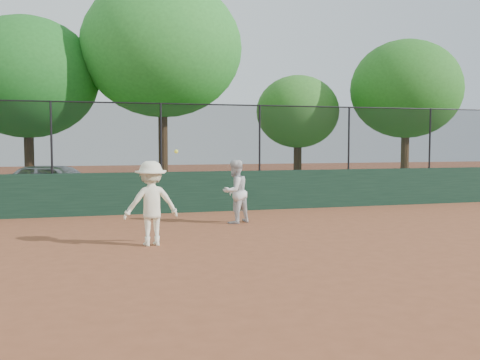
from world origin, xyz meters
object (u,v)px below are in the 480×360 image
object	(u,v)px
player_second	(235,192)
tree_1	(27,78)
tree_3	(298,112)
tree_2	(162,48)
tree_4	(406,89)
parked_car	(57,184)
player_main	(151,203)

from	to	relation	value
player_second	tree_1	distance (m)	10.64
tree_3	tree_1	bearing A→B (deg)	-174.06
tree_2	tree_4	world-z (taller)	tree_2
tree_2	tree_4	distance (m)	10.70
tree_2	tree_4	xyz separation A→B (m)	(10.62, 0.03, -1.26)
tree_1	tree_2	size ratio (longest dim) A/B	0.81
player_second	tree_1	size ratio (longest dim) A/B	0.24
parked_car	tree_2	distance (m)	6.59
tree_2	tree_3	size ratio (longest dim) A/B	1.64
parked_car	tree_3	xyz separation A→B (m)	(10.07, 4.09, 2.72)
parked_car	player_second	distance (m)	7.00
tree_1	tree_4	bearing A→B (deg)	-2.46
parked_car	tree_4	bearing A→B (deg)	-54.60
tree_3	tree_2	bearing A→B (deg)	-163.54
tree_2	tree_1	bearing A→B (deg)	171.90
parked_car	tree_2	bearing A→B (deg)	-32.92
player_second	tree_3	distance (m)	11.17
parked_car	tree_3	size ratio (longest dim) A/B	0.82
tree_1	tree_2	distance (m)	5.08
player_main	tree_3	xyz separation A→B (m)	(7.88, 11.77, 2.58)
tree_2	player_second	bearing A→B (deg)	-83.83
player_second	parked_car	bearing A→B (deg)	-78.73
parked_car	player_second	size ratio (longest dim) A/B	2.55
player_main	tree_3	world-z (taller)	tree_3
tree_4	tree_1	bearing A→B (deg)	177.54
player_main	tree_2	bearing A→B (deg)	80.93
tree_1	parked_car	bearing A→B (deg)	-68.92
player_second	tree_3	world-z (taller)	tree_3
player_main	tree_1	world-z (taller)	tree_1
tree_2	tree_4	bearing A→B (deg)	0.17
player_second	tree_3	bearing A→B (deg)	-149.96
tree_1	tree_3	distance (m)	11.30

